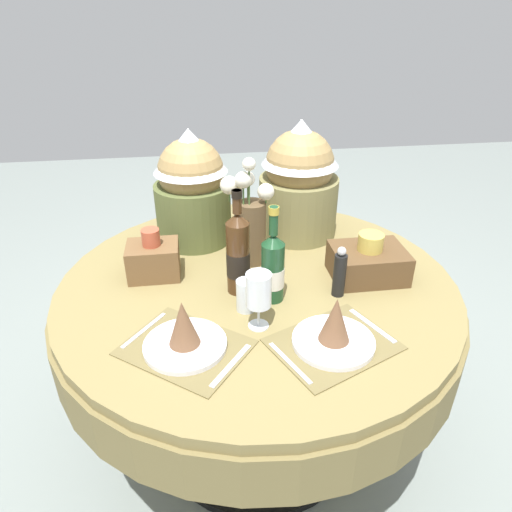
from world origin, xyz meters
TOP-DOWN VIEW (x-y plane):
  - ground at (0.00, 0.00)m, footprint 8.00×8.00m
  - dining_table at (0.00, 0.00)m, footprint 1.43×1.43m
  - place_setting_left at (-0.26, -0.33)m, footprint 0.43×0.41m
  - place_setting_right at (0.17, -0.38)m, footprint 0.42×0.38m
  - flower_vase at (-0.00, 0.14)m, footprint 0.19×0.11m
  - wine_bottle_left at (0.03, -0.12)m, footprint 0.08×0.08m
  - wine_bottle_centre at (-0.07, -0.05)m, footprint 0.08×0.08m
  - wine_glass_left at (-0.03, -0.26)m, footprint 0.08×0.08m
  - tumbler_near_right at (-0.06, -0.17)m, footprint 0.06×0.06m
  - pepper_mill at (0.26, -0.13)m, footprint 0.04×0.04m
  - gift_tub_back_left at (-0.21, 0.36)m, footprint 0.30×0.30m
  - gift_tub_back_right at (0.22, 0.36)m, footprint 0.32×0.32m
  - woven_basket_side_left at (-0.36, 0.09)m, footprint 0.18×0.14m
  - woven_basket_side_right at (0.39, -0.03)m, footprint 0.26×0.20m

SIDE VIEW (x-z plane):
  - ground at x=0.00m, z-range 0.00..0.00m
  - dining_table at x=0.00m, z-range 0.24..1.00m
  - place_setting_left at x=-0.26m, z-range 0.72..0.88m
  - place_setting_right at x=0.17m, z-range 0.72..0.88m
  - tumbler_near_right at x=-0.06m, z-range 0.76..0.87m
  - woven_basket_side_right at x=0.39m, z-range 0.73..0.90m
  - woven_basket_side_left at x=-0.36m, z-range 0.73..0.92m
  - pepper_mill at x=0.26m, z-range 0.75..0.93m
  - wine_bottle_left at x=0.03m, z-range 0.71..1.05m
  - wine_glass_left at x=-0.03m, z-range 0.79..0.98m
  - wine_bottle_centre at x=-0.07m, z-range 0.72..1.08m
  - flower_vase at x=0.00m, z-range 0.73..1.14m
  - gift_tub_back_left at x=-0.21m, z-range 0.77..1.23m
  - gift_tub_back_right at x=0.22m, z-range 0.77..1.25m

